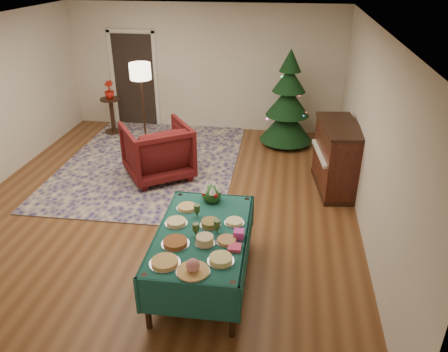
# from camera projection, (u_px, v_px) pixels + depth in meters

# --- Properties ---
(room_shell) EXTENTS (7.00, 7.00, 7.00)m
(room_shell) POSITION_uv_depth(u_px,v_px,m) (159.00, 123.00, 6.38)
(room_shell) COLOR #593319
(room_shell) RESTS_ON ground
(doorway) EXTENTS (1.08, 0.04, 2.16)m
(doorway) POSITION_uv_depth(u_px,v_px,m) (134.00, 78.00, 9.79)
(doorway) COLOR black
(doorway) RESTS_ON ground
(rug) EXTENTS (3.27, 4.25, 0.02)m
(rug) POSITION_uv_depth(u_px,v_px,m) (151.00, 163.00, 8.31)
(rug) COLOR #1A154F
(rug) RESTS_ON ground
(buffet_table) EXTENTS (1.10, 1.84, 0.71)m
(buffet_table) POSITION_uv_depth(u_px,v_px,m) (203.00, 242.00, 5.06)
(buffet_table) COLOR black
(buffet_table) RESTS_ON ground
(platter_0) EXTENTS (0.32, 0.32, 0.04)m
(platter_0) POSITION_uv_depth(u_px,v_px,m) (165.00, 262.00, 4.46)
(platter_0) COLOR silver
(platter_0) RESTS_ON buffet_table
(platter_1) EXTENTS (0.34, 0.34, 0.15)m
(platter_1) POSITION_uv_depth(u_px,v_px,m) (193.00, 267.00, 4.33)
(platter_1) COLOR silver
(platter_1) RESTS_ON buffet_table
(platter_2) EXTENTS (0.28, 0.28, 0.06)m
(platter_2) POSITION_uv_depth(u_px,v_px,m) (221.00, 259.00, 4.49)
(platter_2) COLOR silver
(platter_2) RESTS_ON buffet_table
(platter_3) EXTENTS (0.31, 0.31, 0.05)m
(platter_3) POSITION_uv_depth(u_px,v_px,m) (175.00, 242.00, 4.76)
(platter_3) COLOR silver
(platter_3) RESTS_ON buffet_table
(platter_4) EXTENTS (0.23, 0.23, 0.10)m
(platter_4) POSITION_uv_depth(u_px,v_px,m) (205.00, 240.00, 4.76)
(platter_4) COLOR silver
(platter_4) RESTS_ON buffet_table
(platter_5) EXTENTS (0.25, 0.25, 0.04)m
(platter_5) POSITION_uv_depth(u_px,v_px,m) (227.00, 240.00, 4.80)
(platter_5) COLOR silver
(platter_5) RESTS_ON buffet_table
(platter_6) EXTENTS (0.27, 0.27, 0.05)m
(platter_6) POSITION_uv_depth(u_px,v_px,m) (176.00, 222.00, 5.13)
(platter_6) COLOR silver
(platter_6) RESTS_ON buffet_table
(platter_7) EXTENTS (0.24, 0.24, 0.07)m
(platter_7) POSITION_uv_depth(u_px,v_px,m) (210.00, 223.00, 5.09)
(platter_7) COLOR silver
(platter_7) RESTS_ON buffet_table
(platter_8) EXTENTS (0.24, 0.24, 0.04)m
(platter_8) POSITION_uv_depth(u_px,v_px,m) (234.00, 222.00, 5.14)
(platter_8) COLOR silver
(platter_8) RESTS_ON buffet_table
(platter_9) EXTENTS (0.27, 0.27, 0.04)m
(platter_9) POSITION_uv_depth(u_px,v_px,m) (187.00, 207.00, 5.44)
(platter_9) COLOR silver
(platter_9) RESTS_ON buffet_table
(goblet_0) EXTENTS (0.08, 0.08, 0.16)m
(goblet_0) POSITION_uv_depth(u_px,v_px,m) (197.00, 211.00, 5.24)
(goblet_0) COLOR #2D471E
(goblet_0) RESTS_ON buffet_table
(goblet_1) EXTENTS (0.08, 0.08, 0.16)m
(goblet_1) POSITION_uv_depth(u_px,v_px,m) (217.00, 226.00, 4.93)
(goblet_1) COLOR #2D471E
(goblet_1) RESTS_ON buffet_table
(goblet_2) EXTENTS (0.08, 0.08, 0.16)m
(goblet_2) POSITION_uv_depth(u_px,v_px,m) (196.00, 230.00, 4.87)
(goblet_2) COLOR #2D471E
(goblet_2) RESTS_ON buffet_table
(napkin_stack) EXTENTS (0.14, 0.14, 0.04)m
(napkin_stack) POSITION_uv_depth(u_px,v_px,m) (235.00, 247.00, 4.69)
(napkin_stack) COLOR #DB3C66
(napkin_stack) RESTS_ON buffet_table
(gift_box) EXTENTS (0.12, 0.12, 0.09)m
(gift_box) POSITION_uv_depth(u_px,v_px,m) (239.00, 234.00, 4.86)
(gift_box) COLOR #DA3CB3
(gift_box) RESTS_ON buffet_table
(centerpiece) EXTENTS (0.25, 0.26, 0.29)m
(centerpiece) POSITION_uv_depth(u_px,v_px,m) (212.00, 193.00, 5.56)
(centerpiece) COLOR #1E4C1E
(centerpiece) RESTS_ON buffet_table
(armchair) EXTENTS (1.42, 1.41, 1.08)m
(armchair) POSITION_uv_depth(u_px,v_px,m) (157.00, 148.00, 7.58)
(armchair) COLOR #4D1010
(armchair) RESTS_ON ground
(floor_lamp) EXTENTS (0.41, 0.41, 1.71)m
(floor_lamp) POSITION_uv_depth(u_px,v_px,m) (141.00, 77.00, 8.44)
(floor_lamp) COLOR #A57F3F
(floor_lamp) RESTS_ON ground
(side_table) EXTENTS (0.44, 0.44, 0.78)m
(side_table) POSITION_uv_depth(u_px,v_px,m) (112.00, 116.00, 9.60)
(side_table) COLOR black
(side_table) RESTS_ON ground
(potted_plant) EXTENTS (0.21, 0.38, 0.21)m
(potted_plant) POSITION_uv_depth(u_px,v_px,m) (110.00, 94.00, 9.37)
(potted_plant) COLOR #AE190C
(potted_plant) RESTS_ON side_table
(christmas_tree) EXTENTS (1.31, 1.31, 1.96)m
(christmas_tree) POSITION_uv_depth(u_px,v_px,m) (288.00, 103.00, 8.78)
(christmas_tree) COLOR black
(christmas_tree) RESTS_ON ground
(piano) EXTENTS (0.77, 1.38, 1.13)m
(piano) POSITION_uv_depth(u_px,v_px,m) (337.00, 158.00, 7.19)
(piano) COLOR black
(piano) RESTS_ON ground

